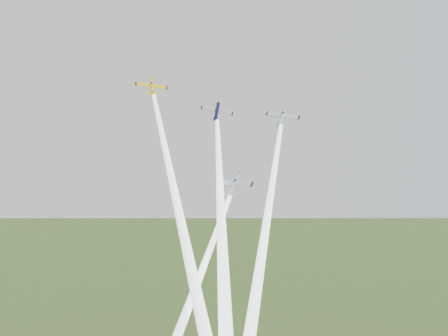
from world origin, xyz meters
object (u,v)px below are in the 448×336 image
(plane_yellow, at_px, (152,86))
(plane_navy, at_px, (217,111))
(plane_silver_right, at_px, (282,116))
(plane_silver_low, at_px, (234,185))

(plane_yellow, relative_size, plane_navy, 1.01)
(plane_navy, distance_m, plane_silver_right, 15.97)
(plane_yellow, height_order, plane_silver_right, plane_yellow)
(plane_silver_right, xyz_separation_m, plane_silver_low, (-11.05, -17.71, -15.65))
(plane_navy, bearing_deg, plane_silver_low, -77.24)
(plane_silver_right, bearing_deg, plane_silver_low, -109.85)
(plane_navy, bearing_deg, plane_yellow, 174.98)
(plane_yellow, bearing_deg, plane_navy, -20.79)
(plane_silver_right, bearing_deg, plane_navy, -151.80)
(plane_navy, distance_m, plane_silver_low, 21.54)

